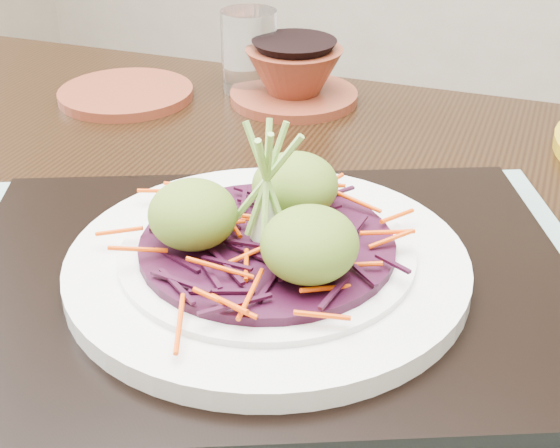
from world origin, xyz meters
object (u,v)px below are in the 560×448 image
at_px(serving_tray, 268,285).
at_px(white_plate, 267,262).
at_px(dining_table, 265,327).
at_px(terracotta_side_plate, 126,94).
at_px(terracotta_bowl_set, 294,78).
at_px(water_glass, 249,51).

xyz_separation_m(serving_tray, white_plate, (0.00, 0.00, 0.02)).
relative_size(serving_tray, white_plate, 1.54).
height_order(dining_table, terracotta_side_plate, terracotta_side_plate).
bearing_deg(terracotta_side_plate, serving_tray, -40.65).
bearing_deg(terracotta_bowl_set, serving_tray, -67.06).
height_order(serving_tray, water_glass, water_glass).
relative_size(terracotta_side_plate, water_glass, 1.66).
bearing_deg(white_plate, terracotta_bowl_set, 112.94).
relative_size(serving_tray, water_glass, 4.57).
distance_m(serving_tray, terracotta_bowl_set, 0.41).
relative_size(white_plate, water_glass, 2.97).
bearing_deg(white_plate, dining_table, 119.07).
bearing_deg(terracotta_bowl_set, water_glass, 169.36).
xyz_separation_m(dining_table, terracotta_side_plate, (-0.29, 0.21, 0.10)).
distance_m(dining_table, serving_tray, 0.15).
relative_size(white_plate, terracotta_side_plate, 1.79).
bearing_deg(dining_table, serving_tray, -67.12).
xyz_separation_m(dining_table, white_plate, (0.05, -0.08, 0.13)).
height_order(white_plate, terracotta_bowl_set, terracotta_bowl_set).
distance_m(terracotta_side_plate, terracotta_bowl_set, 0.20).
bearing_deg(terracotta_bowl_set, terracotta_side_plate, -155.95).
bearing_deg(serving_tray, dining_table, 89.39).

